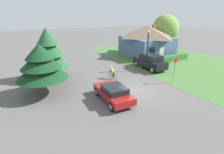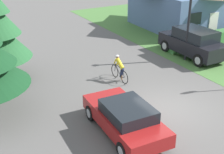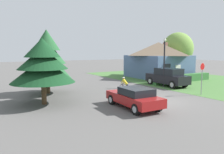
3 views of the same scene
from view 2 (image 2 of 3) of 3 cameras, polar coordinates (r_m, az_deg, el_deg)
name	(u,v)px [view 2 (image 2 of 3)]	position (r m, az deg, el deg)	size (l,w,h in m)	color
ground_plane	(168,108)	(15.06, 10.24, -5.68)	(140.00, 140.00, 0.00)	#5B5956
hedge_row	(218,37)	(25.19, 18.82, 6.94)	(9.40, 0.90, 0.91)	#387038
sedan_left_lane	(125,118)	(12.77, 2.40, -7.45)	(2.12, 4.46, 1.39)	maroon
cyclist	(120,69)	(17.41, 1.40, 1.55)	(0.44, 1.78, 1.45)	black
parked_suv_right	(193,43)	(21.57, 14.58, 6.09)	(2.07, 4.81, 1.93)	black
street_lamp	(189,14)	(20.27, 13.98, 11.07)	(0.32, 0.32, 5.11)	black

